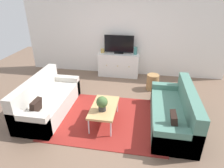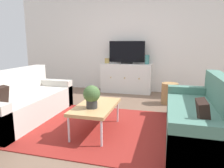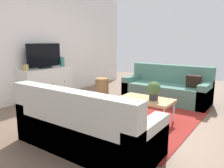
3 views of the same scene
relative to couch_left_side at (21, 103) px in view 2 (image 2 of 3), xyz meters
name	(u,v)px [view 2 (image 2 of 3)]	position (x,y,z in m)	size (l,w,h in m)	color
ground_plane	(105,124)	(1.44, 0.11, -0.27)	(10.00, 10.00, 0.00)	brown
wall_back	(133,40)	(1.44, 2.66, 1.08)	(6.40, 0.12, 2.70)	white
area_rug	(102,128)	(1.44, -0.04, -0.27)	(2.50, 1.90, 0.01)	maroon
couch_left_side	(21,103)	(0.00, 0.00, 0.00)	(0.81, 1.90, 0.82)	beige
couch_right_side	(205,119)	(2.87, 0.00, 0.00)	(0.81, 1.90, 0.82)	#4C7A6B
coffee_table	(96,107)	(1.40, -0.18, 0.09)	(0.52, 0.93, 0.40)	tan
potted_plant	(92,96)	(1.39, -0.32, 0.30)	(0.23, 0.23, 0.31)	#2D2D2D
tv_console	(126,78)	(1.34, 2.38, 0.10)	(1.28, 0.47, 0.75)	white
flat_screen_tv	(127,53)	(1.34, 2.40, 0.76)	(0.91, 0.16, 0.57)	black
glass_vase	(147,60)	(1.86, 2.38, 0.59)	(0.11, 0.11, 0.23)	teal
mantel_clock	(107,61)	(0.82, 2.38, 0.54)	(0.11, 0.07, 0.13)	tan
wicker_basket	(170,93)	(2.42, 1.56, -0.05)	(0.34, 0.34, 0.44)	#9E7547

